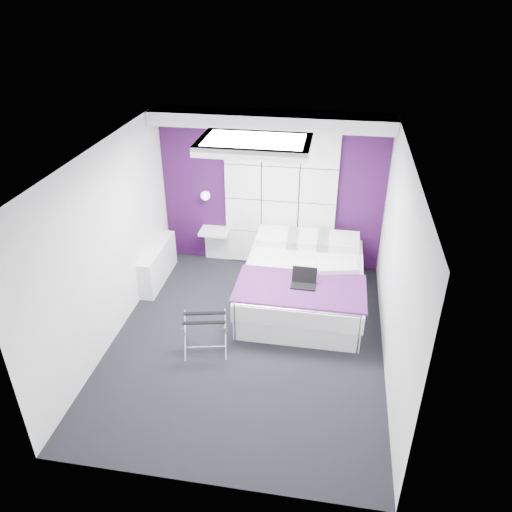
{
  "coord_description": "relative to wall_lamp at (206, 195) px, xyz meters",
  "views": [
    {
      "loc": [
        1.0,
        -5.21,
        4.33
      ],
      "look_at": [
        0.06,
        0.35,
        1.14
      ],
      "focal_mm": 35.0,
      "sensor_mm": 36.0,
      "label": 1
    }
  ],
  "objects": [
    {
      "name": "wall_back",
      "position": [
        1.05,
        0.14,
        0.08
      ],
      "size": [
        3.6,
        0.0,
        3.6
      ],
      "primitive_type": "plane",
      "rotation": [
        1.57,
        0.0,
        0.0
      ],
      "color": "white",
      "rests_on": "floor"
    },
    {
      "name": "skylight",
      "position": [
        1.05,
        -1.46,
        1.33
      ],
      "size": [
        1.36,
        0.86,
        0.12
      ],
      "primitive_type": null,
      "color": "white",
      "rests_on": "ceiling"
    },
    {
      "name": "ceiling",
      "position": [
        1.05,
        -2.06,
        1.38
      ],
      "size": [
        4.4,
        4.4,
        0.0
      ],
      "primitive_type": "plane",
      "rotation": [
        3.14,
        0.0,
        0.0
      ],
      "color": "white",
      "rests_on": "wall_back"
    },
    {
      "name": "wall_left",
      "position": [
        -0.75,
        -2.06,
        0.08
      ],
      "size": [
        0.0,
        4.4,
        4.4
      ],
      "primitive_type": "plane",
      "rotation": [
        1.57,
        0.0,
        1.57
      ],
      "color": "white",
      "rests_on": "floor"
    },
    {
      "name": "floor",
      "position": [
        1.05,
        -2.06,
        -1.22
      ],
      "size": [
        4.4,
        4.4,
        0.0
      ],
      "primitive_type": "plane",
      "color": "black",
      "rests_on": "ground"
    },
    {
      "name": "nightstand",
      "position": [
        0.13,
        -0.04,
        -0.63
      ],
      "size": [
        0.48,
        0.38,
        0.05
      ],
      "primitive_type": "cube",
      "color": "white",
      "rests_on": "wall_back"
    },
    {
      "name": "soffit",
      "position": [
        1.05,
        -0.11,
        1.28
      ],
      "size": [
        3.58,
        0.5,
        0.2
      ],
      "primitive_type": "cube",
      "color": "white",
      "rests_on": "wall_back"
    },
    {
      "name": "accent_wall",
      "position": [
        1.05,
        0.13,
        0.08
      ],
      "size": [
        3.58,
        0.02,
        2.58
      ],
      "primitive_type": "cube",
      "color": "#310D38",
      "rests_on": "wall_back"
    },
    {
      "name": "luggage_rack",
      "position": [
        0.55,
        -2.33,
        -0.95
      ],
      "size": [
        0.54,
        0.4,
        0.53
      ],
      "rotation": [
        0.0,
        0.0,
        0.21
      ],
      "color": "silver",
      "rests_on": "floor"
    },
    {
      "name": "wall_right",
      "position": [
        2.85,
        -2.06,
        0.08
      ],
      "size": [
        0.0,
        4.4,
        4.4
      ],
      "primitive_type": "plane",
      "rotation": [
        1.57,
        0.0,
        -1.57
      ],
      "color": "white",
      "rests_on": "floor"
    },
    {
      "name": "headboard",
      "position": [
        1.2,
        0.08,
        -0.05
      ],
      "size": [
        1.8,
        0.08,
        2.3
      ],
      "primitive_type": null,
      "color": "silver",
      "rests_on": "wall_back"
    },
    {
      "name": "laptop",
      "position": [
        1.73,
        -1.45,
        -0.55
      ],
      "size": [
        0.34,
        0.24,
        0.24
      ],
      "rotation": [
        0.0,
        0.0,
        -0.03
      ],
      "color": "black",
      "rests_on": "bed"
    },
    {
      "name": "bed",
      "position": [
        1.7,
        -0.99,
        -0.9
      ],
      "size": [
        1.78,
        2.15,
        0.75
      ],
      "color": "white",
      "rests_on": "floor"
    },
    {
      "name": "wall_lamp",
      "position": [
        0.0,
        0.0,
        0.0
      ],
      "size": [
        0.15,
        0.15,
        0.15
      ],
      "primitive_type": "sphere",
      "color": "white",
      "rests_on": "wall_back"
    },
    {
      "name": "radiator",
      "position": [
        -0.64,
        -0.76,
        -0.92
      ],
      "size": [
        0.22,
        1.2,
        0.6
      ],
      "primitive_type": "cube",
      "color": "white",
      "rests_on": "floor"
    }
  ]
}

